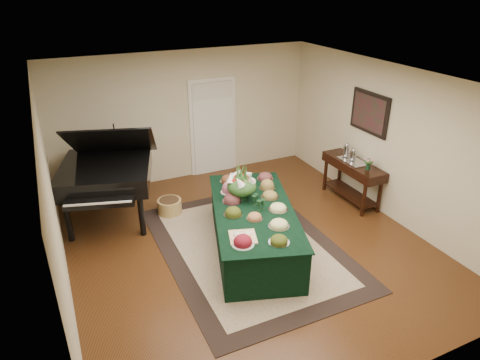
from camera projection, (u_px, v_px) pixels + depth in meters
name	position (u px, v px, depth m)	size (l,w,h in m)	color
ground	(248.00, 245.00, 7.03)	(6.00, 6.00, 0.00)	black
area_rug	(248.00, 247.00, 6.97)	(2.67, 3.74, 0.01)	black
kitchen_doorway	(213.00, 128.00, 9.25)	(1.05, 0.07, 2.10)	white
buffet_table	(253.00, 228.00, 6.80)	(1.96, 2.84, 0.73)	black
food_platters	(252.00, 201.00, 6.76)	(1.55, 2.33, 0.15)	silver
cutting_board	(243.00, 235.00, 5.90)	(0.46, 0.46, 0.10)	tan
green_goblets	(258.00, 202.00, 6.63)	(0.15, 0.29, 0.18)	#14321B
floral_centerpiece	(242.00, 183.00, 6.80)	(0.49, 0.49, 0.49)	#14321B
grand_piano	(106.00, 172.00, 7.39)	(1.99, 2.12, 1.84)	black
wicker_basket	(170.00, 207.00, 7.91)	(0.44, 0.44, 0.28)	#A37E41
mahogany_sideboard	(353.00, 171.00, 8.16)	(0.45, 1.41, 0.82)	black
tea_service	(350.00, 154.00, 8.14)	(0.34, 0.58, 0.30)	silver
pink_bouquet	(369.00, 162.00, 7.70)	(0.18, 0.18, 0.23)	#14321B
wall_painting	(370.00, 113.00, 7.76)	(0.05, 0.95, 0.75)	black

